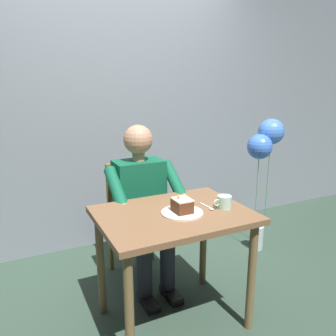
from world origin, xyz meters
The scene contains 10 objects.
ground_plane centered at (0.00, 0.00, 0.00)m, with size 14.00×14.00×0.00m, color #304638.
cafe_rear_panel centered at (0.00, -1.34, 1.50)m, with size 6.40×0.12×3.00m, color gray.
dining_table centered at (0.00, 0.00, 0.64)m, with size 0.90×0.67×0.75m.
chair centered at (0.00, -0.67, 0.49)m, with size 0.42×0.42×0.89m.
seated_person centered at (0.00, -0.49, 0.63)m, with size 0.53×0.58×1.21m.
dessert_plate centered at (-0.04, 0.04, 0.75)m, with size 0.25×0.25×0.01m, color silver.
cake_slice centered at (-0.04, 0.04, 0.80)m, with size 0.10×0.12×0.10m.
coffee_cup centered at (-0.31, 0.07, 0.79)m, with size 0.12×0.09×0.08m.
dessert_spoon centered at (-0.23, 0.03, 0.75)m, with size 0.03×0.14×0.01m.
balloon_display centered at (-1.16, -0.53, 0.91)m, with size 0.35×0.24×1.20m.
Camera 1 is at (0.86, 1.69, 1.51)m, focal length 36.18 mm.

